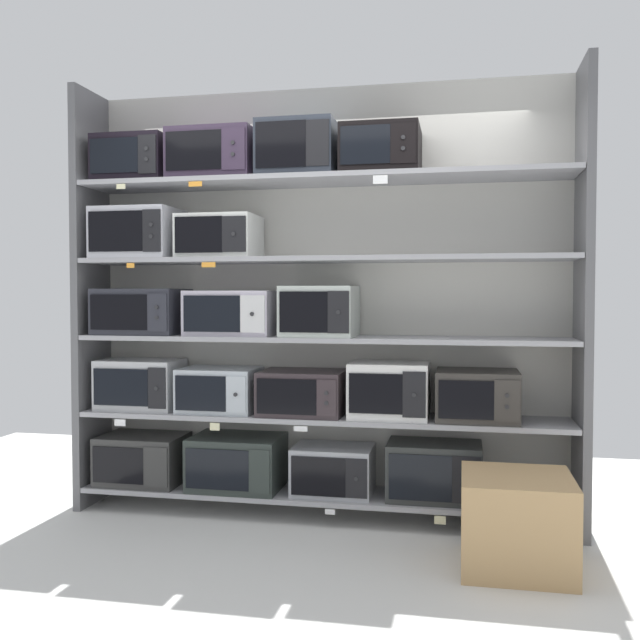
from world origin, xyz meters
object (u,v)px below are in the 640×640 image
at_px(microwave_0, 143,459).
at_px(microwave_7, 389,390).
at_px(microwave_13, 220,237).
at_px(microwave_2, 333,470).
at_px(microwave_3, 434,471).
at_px(microwave_17, 381,152).
at_px(microwave_1, 237,462).
at_px(microwave_10, 232,313).
at_px(microwave_4, 141,384).
at_px(microwave_5, 220,390).
at_px(microwave_9, 142,311).
at_px(microwave_12, 139,234).
at_px(microwave_15, 215,156).
at_px(microwave_6, 303,392).
at_px(microwave_8, 477,395).
at_px(microwave_11, 320,311).
at_px(shipping_carton, 517,522).
at_px(microwave_16, 299,151).
at_px(microwave_14, 135,161).

height_order(microwave_0, microwave_7, microwave_7).
bearing_deg(microwave_13, microwave_2, 0.00).
xyz_separation_m(microwave_3, microwave_17, (-0.33, 0.00, 1.92)).
distance_m(microwave_2, microwave_13, 1.62).
bearing_deg(microwave_1, microwave_10, -179.62).
xyz_separation_m(microwave_4, microwave_5, (0.54, -0.00, -0.02)).
distance_m(microwave_1, microwave_3, 1.24).
xyz_separation_m(microwave_9, microwave_12, (-0.02, -0.00, 0.50)).
relative_size(microwave_1, microwave_10, 1.04).
xyz_separation_m(microwave_7, microwave_10, (-0.99, -0.00, 0.46)).
height_order(microwave_10, microwave_17, microwave_17).
height_order(microwave_12, microwave_15, microwave_15).
xyz_separation_m(microwave_6, microwave_8, (1.06, 0.00, 0.01)).
relative_size(microwave_2, microwave_11, 1.10).
distance_m(microwave_2, shipping_carton, 1.22).
height_order(microwave_1, microwave_3, microwave_3).
xyz_separation_m(microwave_15, shipping_carton, (1.81, -0.61, -2.02)).
height_order(microwave_5, microwave_12, microwave_12).
distance_m(microwave_3, microwave_9, 2.11).
bearing_deg(microwave_9, microwave_6, -0.01).
distance_m(microwave_7, microwave_10, 1.10).
bearing_deg(microwave_7, microwave_6, -179.96).
bearing_deg(microwave_6, microwave_16, -179.93).
relative_size(microwave_9, microwave_10, 0.99).
distance_m(microwave_8, microwave_14, 2.61).
relative_size(microwave_6, microwave_7, 1.09).
height_order(microwave_1, microwave_12, microwave_12).
relative_size(microwave_6, microwave_11, 1.16).
height_order(microwave_2, microwave_12, microwave_12).
xyz_separation_m(microwave_2, microwave_7, (0.35, 0.00, 0.51)).
relative_size(microwave_4, microwave_6, 1.00).
bearing_deg(microwave_4, microwave_9, -0.45).
bearing_deg(microwave_1, microwave_9, -179.99).
height_order(microwave_11, microwave_13, microwave_13).
relative_size(microwave_3, shipping_carton, 1.02).
bearing_deg(microwave_10, microwave_7, 0.02).
distance_m(microwave_1, microwave_7, 1.08).
height_order(microwave_8, shipping_carton, microwave_8).
bearing_deg(microwave_14, shipping_carton, -14.47).
xyz_separation_m(microwave_14, microwave_15, (0.54, -0.00, 0.01)).
bearing_deg(microwave_10, microwave_2, -0.00).
height_order(microwave_3, microwave_16, microwave_16).
relative_size(microwave_3, microwave_8, 1.17).
bearing_deg(microwave_13, microwave_1, 0.14).
bearing_deg(microwave_10, microwave_3, 0.00).
distance_m(microwave_0, microwave_5, 0.71).
bearing_deg(microwave_7, microwave_4, -180.00).
bearing_deg(microwave_8, shipping_carton, -72.95).
height_order(microwave_15, microwave_16, microwave_16).
xyz_separation_m(microwave_5, microwave_12, (-0.55, -0.00, 1.00)).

